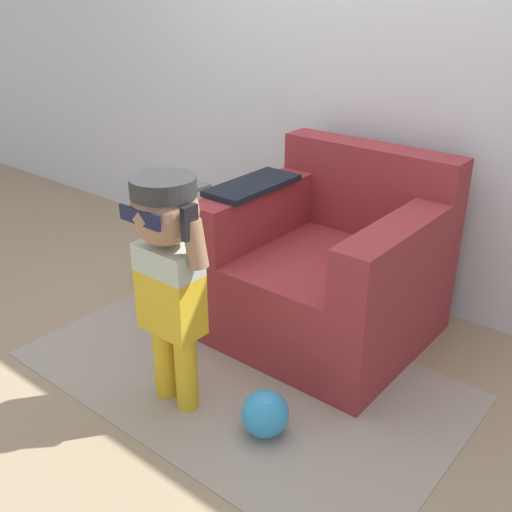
{
  "coord_description": "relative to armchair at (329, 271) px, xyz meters",
  "views": [
    {
      "loc": [
        1.66,
        -2.15,
        1.69
      ],
      "look_at": [
        0.14,
        -0.29,
        0.57
      ],
      "focal_mm": 42.0,
      "sensor_mm": 36.0,
      "label": 1
    }
  ],
  "objects": [
    {
      "name": "rug",
      "position": [
        -0.09,
        -0.59,
        -0.34
      ],
      "size": [
        2.0,
        1.19,
        0.01
      ],
      "color": "#9E9384",
      "rests_on": "ground_plane"
    },
    {
      "name": "wall_back",
      "position": [
        -0.23,
        0.59,
        0.96
      ],
      "size": [
        10.0,
        0.05,
        2.6
      ],
      "color": "silver",
      "rests_on": "ground_plane"
    },
    {
      "name": "ground_plane",
      "position": [
        -0.23,
        -0.18,
        -0.34
      ],
      "size": [
        10.0,
        10.0,
        0.0
      ],
      "primitive_type": "plane",
      "color": "#998466"
    },
    {
      "name": "toy_ball",
      "position": [
        0.24,
        -0.82,
        -0.25
      ],
      "size": [
        0.2,
        0.2,
        0.2
      ],
      "color": "#3399D1",
      "rests_on": "ground_plane"
    },
    {
      "name": "side_table",
      "position": [
        -0.79,
        -0.14,
        -0.08
      ],
      "size": [
        0.41,
        0.41,
        0.44
      ],
      "color": "beige",
      "rests_on": "ground_plane"
    },
    {
      "name": "person_child",
      "position": [
        -0.19,
        -0.9,
        0.34
      ],
      "size": [
        0.42,
        0.31,
        1.02
      ],
      "color": "gold",
      "rests_on": "ground_plane"
    },
    {
      "name": "armchair",
      "position": [
        0.0,
        0.0,
        0.0
      ],
      "size": [
        0.99,
        0.95,
        0.92
      ],
      "color": "maroon",
      "rests_on": "ground_plane"
    }
  ]
}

